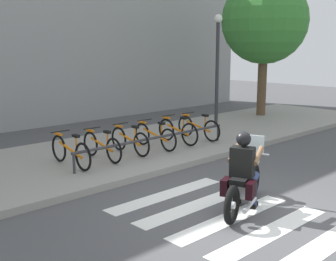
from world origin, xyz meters
The scene contains 18 objects.
ground_plane centered at (0.00, 0.00, 0.00)m, with size 48.00×48.00×0.00m, color #4C4C4F.
sidewalk centered at (0.00, 4.83, 0.07)m, with size 24.00×4.40×0.15m, color gray.
crosswalk_stripe_0 centered at (-0.49, -1.60, 0.00)m, with size 2.80×0.40×0.01m, color white.
crosswalk_stripe_1 centered at (-0.49, -0.80, 0.00)m, with size 2.80×0.40×0.01m, color white.
crosswalk_stripe_2 centered at (-0.49, 0.00, 0.00)m, with size 2.80×0.40×0.01m, color white.
crosswalk_stripe_3 centered at (-0.49, 0.80, 0.00)m, with size 2.80×0.40×0.01m, color white.
crosswalk_stripe_4 centered at (-0.49, 1.60, 0.00)m, with size 2.80×0.40×0.01m, color white.
motorcycle centered at (0.00, 0.11, 0.46)m, with size 2.01×0.96×1.24m.
rider centered at (-0.07, 0.08, 0.83)m, with size 0.75×0.68×1.45m.
bicycle_0 centered at (-1.05, 4.23, 0.51)m, with size 0.48×1.74×0.79m.
bicycle_1 centered at (-0.18, 4.23, 0.50)m, with size 0.48×1.64×0.75m.
bicycle_2 centered at (0.69, 4.23, 0.50)m, with size 0.48×1.59×0.76m.
bicycle_3 centered at (1.56, 4.23, 0.50)m, with size 0.48×1.71×0.75m.
bicycle_4 centered at (2.43, 4.23, 0.51)m, with size 0.48×1.62×0.79m.
bicycle_5 centered at (3.30, 4.23, 0.50)m, with size 0.48×1.71×0.77m.
bike_rack centered at (1.13, 3.68, 0.57)m, with size 4.95×0.07×0.49m.
street_lamp centered at (5.31, 5.23, 2.41)m, with size 0.28×0.28×3.93m.
tree_near_rack centered at (8.59, 5.63, 3.85)m, with size 3.37×3.37×5.56m.
Camera 1 is at (-6.05, -4.27, 2.87)m, focal length 46.01 mm.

